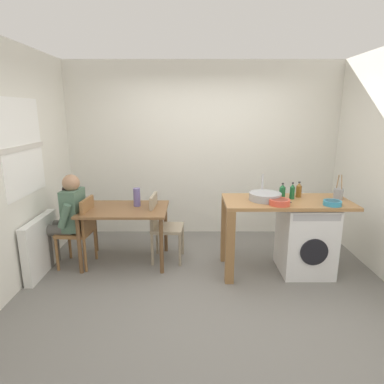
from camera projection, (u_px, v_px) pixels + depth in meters
The scene contains 20 objects.
ground_plane at pixel (207, 284), 3.77m from camera, with size 5.46×5.46×0.00m, color slate.
wall_back at pixel (203, 150), 5.15m from camera, with size 4.60×0.10×2.70m, color silver.
wall_window_side at pixel (7, 169), 3.46m from camera, with size 0.12×3.80×2.70m.
radiator at pixel (42, 246), 3.98m from camera, with size 0.10×0.80×0.70m, color white.
dining_table at pixel (126, 215), 4.21m from camera, with size 1.10×0.76×0.74m.
chair_person_seat at pixel (82, 228), 4.14m from camera, with size 0.43×0.43×0.90m.
chair_opposite at pixel (163, 224), 4.29m from camera, with size 0.43×0.43×0.90m.
seated_person at pixel (68, 215), 4.11m from camera, with size 0.51×0.52×1.20m.
kitchen_counter at pixel (269, 213), 3.92m from camera, with size 1.50×0.68×0.92m.
washing_machine at pixel (306, 239), 3.99m from camera, with size 0.60×0.61×0.86m.
sink_basin at pixel (266, 197), 3.87m from camera, with size 0.38×0.38×0.09m, color #9EA0A5.
tap at pixel (263, 185), 4.02m from camera, with size 0.02×0.02×0.28m, color #B2B2B7.
bottle_tall_green at pixel (283, 192), 3.93m from camera, with size 0.07×0.07×0.19m.
bottle_squat_brown at pixel (293, 192), 3.91m from camera, with size 0.06×0.06×0.20m.
bottle_clear_small at pixel (300, 190), 4.00m from camera, with size 0.07×0.07×0.19m.
mixing_bowl at pixel (280, 202), 3.67m from camera, with size 0.24×0.24×0.07m.
utensil_crock at pixel (339, 194), 3.91m from camera, with size 0.11×0.11×0.30m.
colander at pixel (333, 203), 3.65m from camera, with size 0.20×0.20×0.06m.
vase at pixel (138, 197), 4.25m from camera, with size 0.09×0.09×0.24m, color slate.
scissors at pixel (286, 202), 3.78m from camera, with size 0.15×0.06×0.01m.
Camera 1 is at (-0.17, -3.40, 1.95)m, focal length 30.39 mm.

